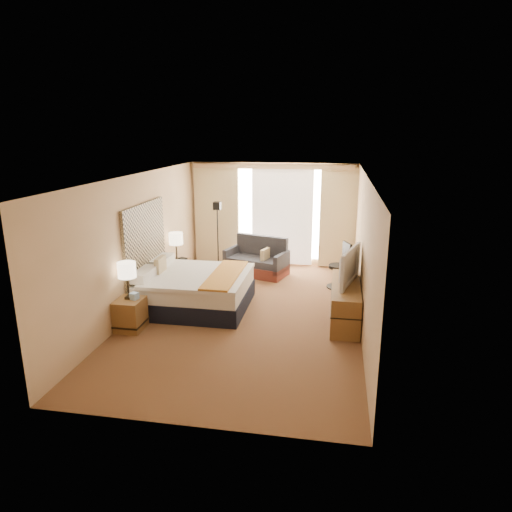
% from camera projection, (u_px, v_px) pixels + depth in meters
% --- Properties ---
extents(floor, '(4.20, 7.00, 0.02)m').
position_uv_depth(floor, '(247.00, 313.00, 8.71)').
color(floor, '#531E17').
rests_on(floor, ground).
extents(ceiling, '(4.20, 7.00, 0.02)m').
position_uv_depth(ceiling, '(246.00, 176.00, 8.02)').
color(ceiling, silver).
rests_on(ceiling, wall_back).
extents(wall_back, '(4.20, 0.02, 2.60)m').
position_uv_depth(wall_back, '(273.00, 214.00, 11.69)').
color(wall_back, tan).
rests_on(wall_back, ground).
extents(wall_front, '(4.20, 0.02, 2.60)m').
position_uv_depth(wall_front, '(185.00, 325.00, 5.04)').
color(wall_front, tan).
rests_on(wall_front, ground).
extents(wall_left, '(0.02, 7.00, 2.60)m').
position_uv_depth(wall_left, '(139.00, 243.00, 8.71)').
color(wall_left, tan).
rests_on(wall_left, ground).
extents(wall_right, '(0.02, 7.00, 2.60)m').
position_uv_depth(wall_right, '(364.00, 253.00, 8.01)').
color(wall_right, tan).
rests_on(wall_right, ground).
extents(headboard, '(0.06, 1.85, 1.50)m').
position_uv_depth(headboard, '(145.00, 241.00, 8.90)').
color(headboard, black).
rests_on(headboard, wall_left).
extents(nightstand_left, '(0.45, 0.52, 0.55)m').
position_uv_depth(nightstand_left, '(130.00, 314.00, 7.95)').
color(nightstand_left, brown).
rests_on(nightstand_left, floor).
extents(nightstand_right, '(0.45, 0.52, 0.55)m').
position_uv_depth(nightstand_right, '(178.00, 272.00, 10.33)').
color(nightstand_right, brown).
rests_on(nightstand_right, floor).
extents(media_dresser, '(0.50, 1.80, 0.70)m').
position_uv_depth(media_dresser, '(345.00, 302.00, 8.31)').
color(media_dresser, brown).
rests_on(media_dresser, floor).
extents(window, '(2.30, 0.02, 2.30)m').
position_uv_depth(window, '(282.00, 214.00, 11.61)').
color(window, silver).
rests_on(window, wall_back).
extents(curtains, '(4.12, 0.19, 2.56)m').
position_uv_depth(curtains, '(272.00, 211.00, 11.55)').
color(curtains, beige).
rests_on(curtains, floor).
extents(bed, '(2.03, 1.86, 0.99)m').
position_uv_depth(bed, '(195.00, 289.00, 8.94)').
color(bed, black).
rests_on(bed, floor).
extents(loveseat, '(1.60, 1.16, 0.90)m').
position_uv_depth(loveseat, '(257.00, 262.00, 11.03)').
color(loveseat, '#5F251B').
rests_on(loveseat, floor).
extents(floor_lamp, '(0.22, 0.22, 1.77)m').
position_uv_depth(floor_lamp, '(218.00, 224.00, 10.75)').
color(floor_lamp, black).
rests_on(floor_lamp, floor).
extents(desk_chair, '(0.51, 0.51, 1.02)m').
position_uv_depth(desk_chair, '(341.00, 268.00, 10.04)').
color(desk_chair, black).
rests_on(desk_chair, floor).
extents(lamp_left, '(0.31, 0.31, 0.66)m').
position_uv_depth(lamp_left, '(127.00, 271.00, 7.79)').
color(lamp_left, black).
rests_on(lamp_left, nightstand_left).
extents(lamp_right, '(0.31, 0.31, 0.65)m').
position_uv_depth(lamp_right, '(176.00, 239.00, 10.08)').
color(lamp_right, black).
rests_on(lamp_right, nightstand_right).
extents(tissue_box, '(0.15, 0.15, 0.12)m').
position_uv_depth(tissue_box, '(134.00, 296.00, 7.88)').
color(tissue_box, '#94BCE5').
rests_on(tissue_box, nightstand_left).
extents(telephone, '(0.21, 0.19, 0.07)m').
position_uv_depth(telephone, '(183.00, 259.00, 10.23)').
color(telephone, black).
rests_on(telephone, nightstand_right).
extents(television, '(0.45, 1.13, 0.65)m').
position_uv_depth(television, '(344.00, 266.00, 8.20)').
color(television, black).
rests_on(television, media_dresser).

